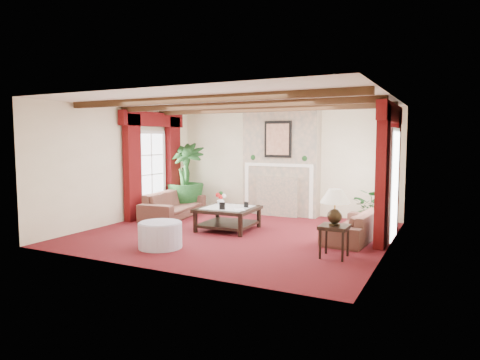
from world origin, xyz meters
The scene contains 23 objects.
floor centered at (0.00, 0.00, 0.00)m, with size 6.00×6.00×0.00m, color #4F0E15.
ceiling centered at (0.00, 0.00, 2.70)m, with size 6.00×6.00×0.00m, color white.
back_wall centered at (0.00, 2.75, 1.35)m, with size 6.00×0.02×2.70m, color beige.
left_wall centered at (-3.00, 0.00, 1.35)m, with size 0.02×5.50×2.70m, color beige.
right_wall centered at (3.00, 0.00, 1.35)m, with size 0.02×5.50×2.70m, color beige.
ceiling_beams centered at (0.00, 0.00, 2.64)m, with size 6.00×3.00×0.12m, color #321F0F, non-canonical shape.
fireplace centered at (0.00, 2.55, 2.70)m, with size 2.00×0.52×2.70m, color tan, non-canonical shape.
french_door_left centered at (-2.97, 1.00, 2.13)m, with size 0.10×1.10×2.16m, color white, non-canonical shape.
french_door_right centered at (2.97, 1.00, 2.13)m, with size 0.10×1.10×2.16m, color white, non-canonical shape.
curtains_left centered at (-2.86, 1.00, 2.55)m, with size 0.20×2.40×2.55m, color #47090B, non-canonical shape.
curtains_right centered at (2.86, 1.00, 2.55)m, with size 0.20×2.40×2.55m, color #47090B, non-canonical shape.
sofa_left centered at (-2.27, 1.01, 0.43)m, with size 0.97×2.26×0.85m, color black.
sofa_right centered at (2.30, 0.60, 0.37)m, with size 0.72×1.95×0.75m, color black.
potted_palm centered at (-2.54, 1.93, 0.52)m, with size 1.64×2.10×1.04m, color black.
small_plant centered at (2.44, 1.74, 0.34)m, with size 1.14×1.16×0.68m, color black.
coffee_table centered at (-0.32, 0.26, 0.24)m, with size 1.18×1.18×0.48m, color black, non-canonical shape.
side_table centered at (2.28, -0.87, 0.27)m, with size 0.46×0.46×0.54m, color black, non-canonical shape.
ottoman centered at (-0.68, -1.64, 0.23)m, with size 0.78×0.78×0.46m, color #A7A2B8.
table_lamp centered at (2.28, -0.87, 0.85)m, with size 0.49×0.49×0.62m, color black, non-canonical shape.
flower_vase centered at (-0.68, 0.58, 0.57)m, with size 0.22×0.23×0.17m, color silver.
book centered at (-0.01, -0.01, 0.62)m, with size 0.18×0.13×0.28m, color black.
photo_frame_a centered at (-0.27, -0.08, 0.56)m, with size 0.12×0.02×0.16m, color black, non-canonical shape.
photo_frame_b centered at (0.05, 0.40, 0.55)m, with size 0.10×0.02×0.13m, color black, non-canonical shape.
Camera 1 is at (4.01, -7.75, 1.95)m, focal length 32.00 mm.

